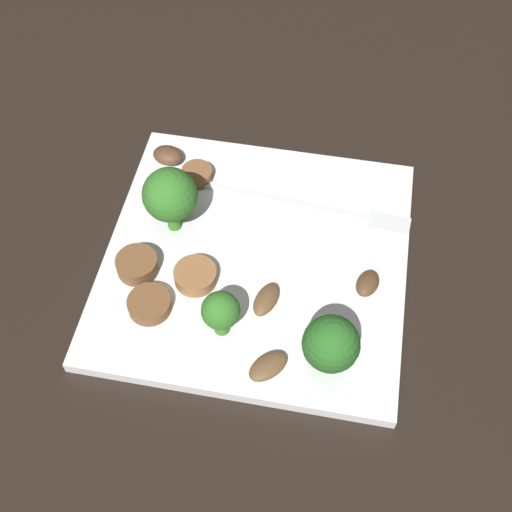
{
  "coord_description": "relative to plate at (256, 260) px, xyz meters",
  "views": [
    {
      "loc": [
        0.06,
        -0.3,
        0.45
      ],
      "look_at": [
        0.0,
        0.0,
        0.01
      ],
      "focal_mm": 47.0,
      "sensor_mm": 36.0,
      "label": 1
    }
  ],
  "objects": [
    {
      "name": "broccoli_floret_1",
      "position": [
        -0.01,
        -0.07,
        0.03
      ],
      "size": [
        0.03,
        0.03,
        0.04
      ],
      "color": "#347525",
      "rests_on": "plate"
    },
    {
      "name": "plate",
      "position": [
        0.0,
        0.0,
        0.0
      ],
      "size": [
        0.24,
        0.24,
        0.01
      ],
      "primitive_type": "cube",
      "color": "white",
      "rests_on": "ground_plane"
    },
    {
      "name": "sausage_slice_2",
      "position": [
        -0.09,
        -0.03,
        0.01
      ],
      "size": [
        0.04,
        0.04,
        0.01
      ],
      "primitive_type": "cylinder",
      "rotation": [
        0.0,
        0.0,
        1.7
      ],
      "color": "brown",
      "rests_on": "plate"
    },
    {
      "name": "broccoli_floret_0",
      "position": [
        -0.07,
        0.02,
        0.04
      ],
      "size": [
        0.04,
        0.04,
        0.06
      ],
      "color": "#347525",
      "rests_on": "plate"
    },
    {
      "name": "fork",
      "position": [
        0.04,
        0.06,
        0.01
      ],
      "size": [
        0.18,
        0.03,
        0.0
      ],
      "rotation": [
        0.0,
        0.0,
        -0.08
      ],
      "color": "silver",
      "rests_on": "plate"
    },
    {
      "name": "mushroom_0",
      "position": [
        0.02,
        -0.04,
        0.01
      ],
      "size": [
        0.02,
        0.03,
        0.01
      ],
      "primitive_type": "ellipsoid",
      "rotation": [
        0.0,
        0.0,
        1.31
      ],
      "color": "brown",
      "rests_on": "plate"
    },
    {
      "name": "broccoli_floret_2",
      "position": [
        0.07,
        -0.09,
        0.04
      ],
      "size": [
        0.04,
        0.04,
        0.06
      ],
      "color": "#296420",
      "rests_on": "plate"
    },
    {
      "name": "mushroom_2",
      "position": [
        0.03,
        -0.1,
        0.01
      ],
      "size": [
        0.04,
        0.04,
        0.01
      ],
      "primitive_type": "ellipsoid",
      "rotation": [
        0.0,
        0.0,
        0.82
      ],
      "color": "brown",
      "rests_on": "plate"
    },
    {
      "name": "ground_plane",
      "position": [
        0.0,
        0.0,
        -0.01
      ],
      "size": [
        1.4,
        1.4,
        0.0
      ],
      "primitive_type": "plane",
      "color": "black"
    },
    {
      "name": "sausage_slice_3",
      "position": [
        -0.07,
        0.07,
        0.01
      ],
      "size": [
        0.03,
        0.03,
        0.01
      ],
      "primitive_type": "cylinder",
      "rotation": [
        0.0,
        0.0,
        2.86
      ],
      "color": "brown",
      "rests_on": "plate"
    },
    {
      "name": "mushroom_3",
      "position": [
        -0.1,
        0.09,
        0.01
      ],
      "size": [
        0.03,
        0.02,
        0.01
      ],
      "primitive_type": "ellipsoid",
      "rotation": [
        0.0,
        0.0,
        6.12
      ],
      "color": "#4C331E",
      "rests_on": "plate"
    },
    {
      "name": "sausage_slice_0",
      "position": [
        -0.07,
        -0.06,
        0.01
      ],
      "size": [
        0.04,
        0.04,
        0.01
      ],
      "primitive_type": "cylinder",
      "rotation": [
        0.0,
        0.0,
        0.42
      ],
      "color": "brown",
      "rests_on": "plate"
    },
    {
      "name": "sausage_slice_1",
      "position": [
        -0.04,
        -0.03,
        0.01
      ],
      "size": [
        0.04,
        0.04,
        0.01
      ],
      "primitive_type": "cylinder",
      "rotation": [
        0.0,
        0.0,
        1.11
      ],
      "color": "brown",
      "rests_on": "plate"
    },
    {
      "name": "mushroom_1",
      "position": [
        0.09,
        -0.01,
        0.01
      ],
      "size": [
        0.02,
        0.03,
        0.01
      ],
      "primitive_type": "ellipsoid",
      "rotation": [
        0.0,
        0.0,
        1.26
      ],
      "color": "#4C331E",
      "rests_on": "plate"
    }
  ]
}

